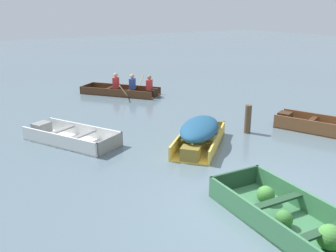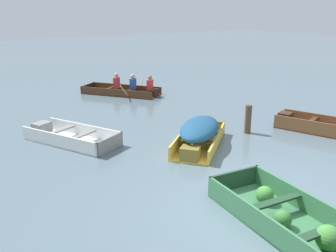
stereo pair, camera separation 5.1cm
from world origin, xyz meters
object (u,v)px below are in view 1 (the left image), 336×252
object	(u,v)px
skiff_wooden_brown_near_moored	(321,127)
skiff_yellow_far_moored	(199,132)
skiff_white_mid_moored	(68,137)
rowboat_dark_varnish_with_crew	(125,90)
dinghy_green_foreground	(304,227)
mooring_post	(248,119)

from	to	relation	value
skiff_wooden_brown_near_moored	skiff_yellow_far_moored	world-z (taller)	skiff_yellow_far_moored
skiff_white_mid_moored	skiff_yellow_far_moored	size ratio (longest dim) A/B	1.12
skiff_yellow_far_moored	rowboat_dark_varnish_with_crew	xyz separation A→B (m)	(1.39, 6.49, -0.21)
skiff_yellow_far_moored	skiff_white_mid_moored	bearing A→B (deg)	138.93
dinghy_green_foreground	skiff_white_mid_moored	distance (m)	6.55
rowboat_dark_varnish_with_crew	dinghy_green_foreground	bearing A→B (deg)	-103.84
mooring_post	skiff_yellow_far_moored	bearing A→B (deg)	-177.91
skiff_wooden_brown_near_moored	mooring_post	bearing A→B (deg)	147.24
skiff_wooden_brown_near_moored	mooring_post	xyz separation A→B (m)	(-1.85, 1.19, 0.27)
rowboat_dark_varnish_with_crew	mooring_post	distance (m)	6.44
skiff_wooden_brown_near_moored	rowboat_dark_varnish_with_crew	size ratio (longest dim) A/B	0.91
dinghy_green_foreground	skiff_white_mid_moored	size ratio (longest dim) A/B	1.22
dinghy_green_foreground	mooring_post	world-z (taller)	mooring_post
skiff_wooden_brown_near_moored	skiff_white_mid_moored	bearing A→B (deg)	151.65
dinghy_green_foreground	skiff_wooden_brown_near_moored	world-z (taller)	dinghy_green_foreground
mooring_post	skiff_white_mid_moored	bearing A→B (deg)	153.55
rowboat_dark_varnish_with_crew	mooring_post	world-z (taller)	rowboat_dark_varnish_with_crew
skiff_yellow_far_moored	skiff_wooden_brown_near_moored	bearing A→B (deg)	-16.76
rowboat_dark_varnish_with_crew	skiff_white_mid_moored	bearing A→B (deg)	-134.32
skiff_wooden_brown_near_moored	skiff_white_mid_moored	size ratio (longest dim) A/B	1.05
rowboat_dark_varnish_with_crew	skiff_yellow_far_moored	bearing A→B (deg)	-102.07
skiff_wooden_brown_near_moored	rowboat_dark_varnish_with_crew	distance (m)	7.96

